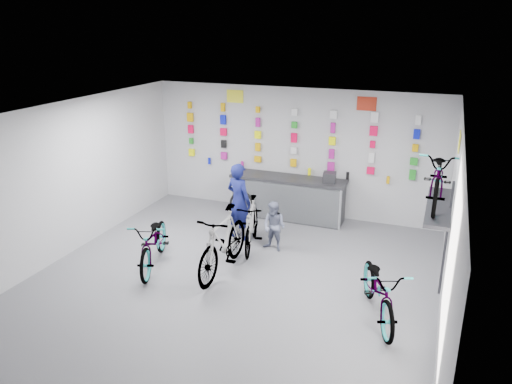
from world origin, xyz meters
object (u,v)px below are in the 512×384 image
at_px(bike_service, 252,224).
at_px(customer, 274,227).
at_px(bike_center, 223,242).
at_px(clerk, 239,201).
at_px(bike_left, 154,242).
at_px(bike_right, 379,289).
at_px(counter, 288,198).

distance_m(bike_service, customer, 0.47).
bearing_deg(bike_center, clerk, 102.48).
xyz_separation_m(bike_left, clerk, (0.98, 1.78, 0.33)).
distance_m(clerk, customer, 1.00).
bearing_deg(bike_service, bike_right, -44.76).
height_order(counter, clerk, clerk).
height_order(bike_service, customer, bike_service).
relative_size(counter, customer, 2.63).
xyz_separation_m(clerk, customer, (0.90, -0.31, -0.31)).
bearing_deg(counter, bike_service, -95.96).
bearing_deg(bike_right, customer, 122.31).
xyz_separation_m(bike_left, bike_right, (4.19, -0.25, -0.00)).
bearing_deg(counter, bike_left, -116.29).
bearing_deg(bike_left, bike_right, -22.50).
xyz_separation_m(counter, bike_right, (2.59, -3.48, 0.01)).
height_order(bike_right, clerk, clerk).
bearing_deg(clerk, customer, -179.48).
bearing_deg(bike_center, customer, 65.48).
relative_size(bike_right, clerk, 1.13).
xyz_separation_m(bike_service, clerk, (-0.43, 0.36, 0.31)).
bearing_deg(bike_service, bike_left, -148.78).
height_order(bike_service, clerk, clerk).
xyz_separation_m(bike_left, bike_service, (1.41, 1.41, 0.02)).
relative_size(clerk, customer, 1.61).
distance_m(bike_center, clerk, 1.58).
height_order(bike_right, bike_service, bike_service).
height_order(bike_right, customer, customer).
xyz_separation_m(bike_service, customer, (0.47, 0.06, -0.00)).
distance_m(bike_left, customer, 2.38).
bearing_deg(counter, bike_right, -53.34).
relative_size(counter, bike_service, 1.58).
bearing_deg(bike_center, bike_right, -9.60).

